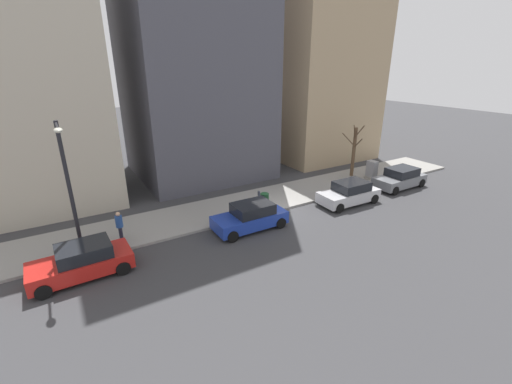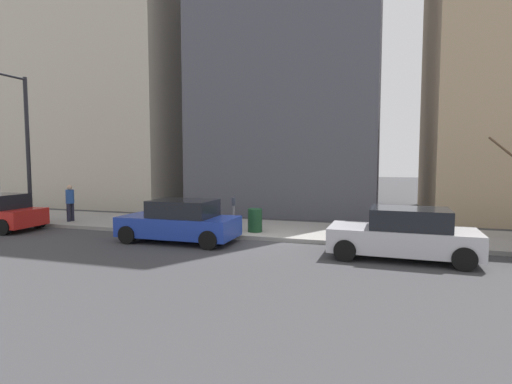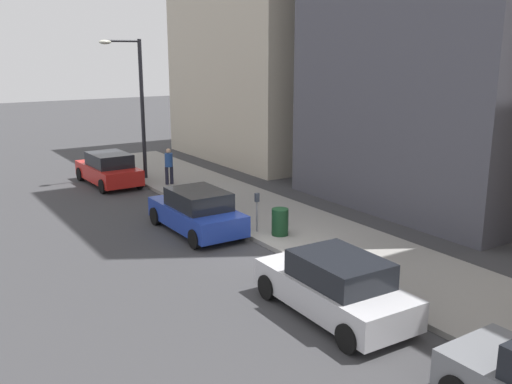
{
  "view_description": "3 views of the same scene",
  "coord_description": "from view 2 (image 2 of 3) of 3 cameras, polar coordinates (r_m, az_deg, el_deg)",
  "views": [
    {
      "loc": [
        -16.28,
        11.45,
        9.02
      ],
      "look_at": [
        -0.21,
        1.76,
        1.78
      ],
      "focal_mm": 24.0,
      "sensor_mm": 36.0,
      "label": 1
    },
    {
      "loc": [
        -13.71,
        -4.24,
        2.92
      ],
      "look_at": [
        1.91,
        0.72,
        1.62
      ],
      "focal_mm": 28.0,
      "sensor_mm": 36.0,
      "label": 2
    },
    {
      "loc": [
        -9.64,
        -14.34,
        6.13
      ],
      "look_at": [
        0.93,
        1.96,
        1.3
      ],
      "focal_mm": 40.0,
      "sensor_mm": 36.0,
      "label": 3
    }
  ],
  "objects": [
    {
      "name": "parked_car_silver",
      "position": [
        12.63,
        20.34,
        -5.71
      ],
      "size": [
        2.01,
        4.24,
        1.52
      ],
      "rotation": [
        0.0,
        0.0,
        -0.02
      ],
      "color": "#B7B7BC",
      "rests_on": "ground"
    },
    {
      "name": "ground_plane",
      "position": [
        14.64,
        0.41,
        -6.96
      ],
      "size": [
        120.0,
        120.0,
        0.0
      ],
      "primitive_type": "plane",
      "color": "#38383A"
    },
    {
      "name": "pedestrian_near_meter",
      "position": [
        20.03,
        -25.03,
        -1.14
      ],
      "size": [
        0.4,
        0.36,
        1.66
      ],
      "rotation": [
        0.0,
        0.0,
        0.01
      ],
      "color": "#1E1E2D",
      "rests_on": "sidewalk"
    },
    {
      "name": "office_block_center",
      "position": [
        26.35,
        5.61,
        24.6
      ],
      "size": [
        9.97,
        9.97,
        23.94
      ],
      "primitive_type": "cube",
      "color": "#4C4C56",
      "rests_on": "ground"
    },
    {
      "name": "trash_bin",
      "position": [
        15.51,
        -0.15,
        -4.06
      ],
      "size": [
        0.56,
        0.56,
        0.9
      ],
      "primitive_type": "cylinder",
      "color": "#14381E",
      "rests_on": "sidewalk"
    },
    {
      "name": "sidewalk",
      "position": [
        16.52,
        2.48,
        -5.38
      ],
      "size": [
        4.0,
        36.0,
        0.15
      ],
      "primitive_type": "cube",
      "color": "gray",
      "rests_on": "ground"
    },
    {
      "name": "office_tower_right",
      "position": [
        30.79,
        -18.28,
        13.44
      ],
      "size": [
        11.01,
        11.01,
        15.61
      ],
      "primitive_type": "cube",
      "color": "#BCB29E",
      "rests_on": "ground"
    },
    {
      "name": "streetlamp",
      "position": [
        20.86,
        -30.4,
        6.93
      ],
      "size": [
        1.97,
        0.32,
        6.5
      ],
      "color": "black",
      "rests_on": "sidewalk"
    },
    {
      "name": "parking_meter",
      "position": [
        15.27,
        -3.21,
        -2.77
      ],
      "size": [
        0.14,
        0.1,
        1.35
      ],
      "color": "slate",
      "rests_on": "sidewalk"
    },
    {
      "name": "parked_car_blue",
      "position": [
        14.56,
        -10.82,
        -4.17
      ],
      "size": [
        1.93,
        4.21,
        1.52
      ],
      "rotation": [
        0.0,
        0.0,
        0.0
      ],
      "color": "#1E389E",
      "rests_on": "ground"
    }
  ]
}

